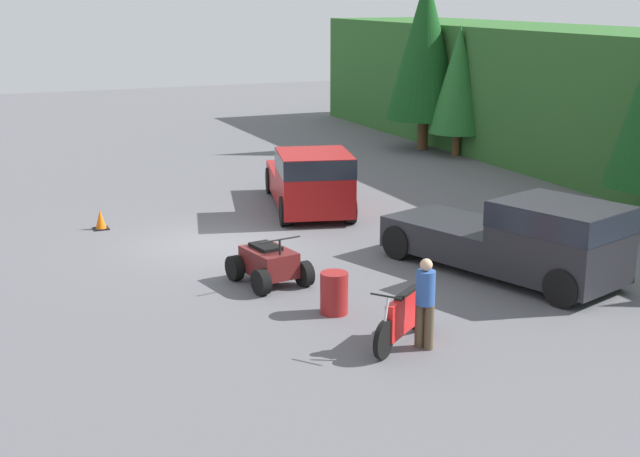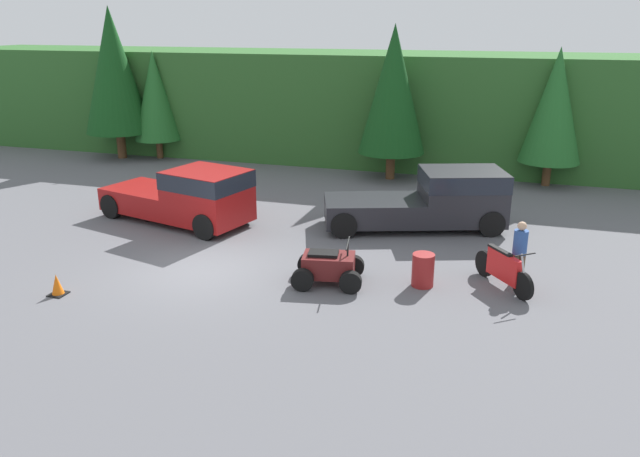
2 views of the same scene
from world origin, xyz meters
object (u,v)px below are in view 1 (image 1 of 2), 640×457
Objects in this scene: pickup_truck_red at (310,179)px; rider_person at (425,300)px; steel_barrel at (334,293)px; dirt_bike at (402,319)px; traffic_cone at (101,220)px; pickup_truck_second at (526,237)px; quad_atv at (269,264)px.

rider_person is at bearing 3.32° from pickup_truck_red.
pickup_truck_red is at bearing 160.64° from steel_barrel.
dirt_bike reaches higher than traffic_cone.
pickup_truck_second is at bearing 44.16° from traffic_cone.
quad_atv is (-4.40, -1.06, -0.05)m from dirt_bike.
steel_barrel is (0.32, -4.94, -0.59)m from pickup_truck_second.
steel_barrel is at bearing -103.49° from rider_person.
dirt_bike is 2.07m from steel_barrel.
traffic_cone is at bearing -154.60° from pickup_truck_second.
quad_atv is at bearing -114.34° from dirt_bike.
pickup_truck_red is 8.23m from pickup_truck_second.
steel_barrel is (8.76, 3.26, 0.19)m from traffic_cone.
quad_atv is (-2.08, -5.49, -0.57)m from pickup_truck_second.
pickup_truck_second is at bearing 28.83° from pickup_truck_red.
pickup_truck_second is 3.26× the size of dirt_bike.
rider_person is 2.54m from steel_barrel.
traffic_cone is 0.62× the size of steel_barrel.
pickup_truck_red is 6.56× the size of steel_barrel.
pickup_truck_red reaches higher than quad_atv.
pickup_truck_second is at bearing 59.28° from quad_atv.
pickup_truck_red is 6.25m from traffic_cone.
quad_atv is 3.68× the size of traffic_cone.
rider_person is at bearing -75.91° from pickup_truck_second.
pickup_truck_red is 10.50× the size of traffic_cone.
steel_barrel is (-2.00, -0.51, -0.06)m from dirt_bike.
rider_person is 11.86m from traffic_cone.
pickup_truck_second is at bearing 93.75° from steel_barrel.
dirt_bike reaches higher than steel_barrel.
pickup_truck_red is 8.82m from steel_barrel.
pickup_truck_red is at bearing 139.53° from quad_atv.
pickup_truck_red is 6.87m from quad_atv.
rider_person is 3.17× the size of traffic_cone.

